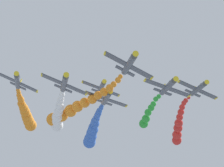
{
  "coord_description": "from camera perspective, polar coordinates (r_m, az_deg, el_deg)",
  "views": [
    {
      "loc": [
        14.74,
        93.69,
        45.33
      ],
      "look_at": [
        0.0,
        0.0,
        72.06
      ],
      "focal_mm": 76.8,
      "sensor_mm": 36.0,
      "label": 1
    }
  ],
  "objects": [
    {
      "name": "smoke_trail_right_inner",
      "position": [
        109.09,
        -6.44,
        -3.91
      ],
      "size": [
        2.85,
        17.9,
        5.87
      ],
      "color": "white"
    },
    {
      "name": "airplane_lead",
      "position": [
        82.78,
        2.07,
        2.34
      ],
      "size": [
        8.71,
        10.35,
        4.59
      ],
      "rotation": [
        0.0,
        -0.46,
        0.0
      ],
      "color": "#474C56"
    },
    {
      "name": "smoke_trail_left_outer",
      "position": [
        129.19,
        -2.41,
        -5.93
      ],
      "size": [
        3.57,
        30.05,
        6.35
      ],
      "color": "blue"
    },
    {
      "name": "airplane_right_inner",
      "position": [
        91.26,
        -5.68,
        0.07
      ],
      "size": [
        9.01,
        10.35,
        3.88
      ],
      "rotation": [
        0.0,
        -0.38,
        0.0
      ],
      "color": "#474C56"
    },
    {
      "name": "airplane_left_inner",
      "position": [
        93.36,
        6.69,
        -0.36
      ],
      "size": [
        9.21,
        10.35,
        3.43
      ],
      "rotation": [
        0.0,
        -0.31,
        0.0
      ],
      "color": "#474C56"
    },
    {
      "name": "smoke_trail_right_outer",
      "position": [
        128.19,
        7.91,
        -5.24
      ],
      "size": [
        4.51,
        21.3,
        8.81
      ],
      "color": "red"
    },
    {
      "name": "airplane_right_outer",
      "position": [
        108.35,
        10.26,
        -0.6
      ],
      "size": [
        8.96,
        10.35,
        4.02
      ],
      "rotation": [
        0.0,
        -0.4,
        0.0
      ],
      "color": "#474C56"
    },
    {
      "name": "smoke_trail_lead",
      "position": [
        106.93,
        -4.67,
        -3.03
      ],
      "size": [
        13.58,
        27.53,
        5.56
      ],
      "color": "orange"
    },
    {
      "name": "airplane_trailing",
      "position": [
        102.71,
        -11.19,
        0.3
      ],
      "size": [
        8.92,
        10.35,
        4.13
      ],
      "rotation": [
        0.0,
        -0.41,
        0.0
      ],
      "color": "#474C56"
    },
    {
      "name": "smoke_trail_left_inner",
      "position": [
        109.17,
        4.23,
        -3.85
      ],
      "size": [
        2.16,
        15.07,
        4.79
      ],
      "color": "green"
    },
    {
      "name": "airplane_left_outer",
      "position": [
        102.01,
        -0.65,
        -1.72
      ],
      "size": [
        9.24,
        10.35,
        3.38
      ],
      "rotation": [
        0.0,
        -0.3,
        0.0
      ],
      "color": "#474C56"
    },
    {
      "name": "smoke_trail_trailing",
      "position": [
        126.56,
        -10.11,
        -3.83
      ],
      "size": [
        4.94,
        25.88,
        5.57
      ],
      "color": "orange"
    },
    {
      "name": "airplane_high_slot",
      "position": [
        113.09,
        -1.3,
        -0.48
      ],
      "size": [
        9.15,
        10.35,
        3.52
      ],
      "rotation": [
        0.0,
        -0.33,
        0.0
      ],
      "color": "#474C56"
    }
  ]
}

